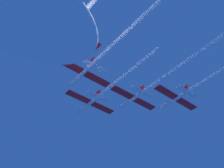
{
  "coord_description": "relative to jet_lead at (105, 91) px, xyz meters",
  "views": [
    {
      "loc": [
        -40.02,
        -62.07,
        -54.35
      ],
      "look_at": [
        -0.27,
        -13.39,
        -0.05
      ],
      "focal_mm": 42.16,
      "sensor_mm": 36.0,
      "label": 1
    }
  ],
  "objects": [
    {
      "name": "cloud_wispy",
      "position": [
        -37.49,
        -18.7,
        -10.02
      ],
      "size": [
        38.76,
        21.32,
        13.57
      ],
      "primitive_type": "ellipsoid",
      "color": "white"
    },
    {
      "name": "jet_lead",
      "position": [
        0.0,
        0.0,
        0.0
      ],
      "size": [
        18.93,
        41.1,
        3.14
      ],
      "color": "white"
    },
    {
      "name": "jet_left_wing",
      "position": [
        -10.51,
        -10.67,
        0.08
      ],
      "size": [
        18.93,
        40.49,
        3.14
      ],
      "color": "white"
    },
    {
      "name": "jet_right_outer",
      "position": [
        20.3,
        -24.44,
        -0.72
      ],
      "size": [
        18.93,
        49.47,
        3.14
      ],
      "color": "white"
    },
    {
      "name": "jet_right_wing",
      "position": [
        9.82,
        -14.66,
        -0.04
      ],
      "size": [
        18.93,
        49.38,
        3.14
      ],
      "color": "white"
    },
    {
      "name": "jet_left_outer",
      "position": [
        -22.43,
        -24.44,
        -0.04
      ],
      "size": [
        18.93,
        47.28,
        3.14
      ],
      "color": "white"
    }
  ]
}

